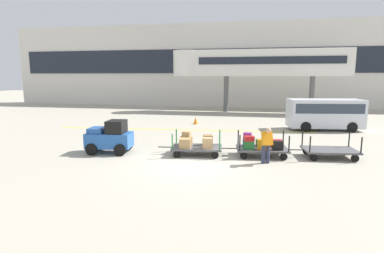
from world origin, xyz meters
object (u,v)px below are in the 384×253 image
(baggage_cart_middle, at_px, (261,146))
(shuttle_van, at_px, (325,112))
(baggage_cart_tail, at_px, (330,150))
(safety_cone_near, at_px, (196,121))
(baggage_handler, at_px, (267,144))
(baggage_cart_lead, at_px, (196,144))
(baggage_tug, at_px, (110,137))

(baggage_cart_middle, relative_size, shuttle_van, 0.61)
(baggage_cart_tail, bearing_deg, safety_cone_near, 131.68)
(baggage_handler, bearing_deg, shuttle_van, 65.60)
(baggage_cart_lead, height_order, baggage_cart_middle, same)
(baggage_tug, relative_size, baggage_cart_middle, 0.72)
(baggage_cart_middle, relative_size, baggage_cart_tail, 1.00)
(baggage_handler, relative_size, shuttle_van, 0.31)
(baggage_tug, relative_size, shuttle_van, 0.44)
(baggage_tug, bearing_deg, baggage_cart_middle, 5.56)
(baggage_tug, relative_size, baggage_cart_lead, 0.72)
(safety_cone_near, bearing_deg, baggage_cart_lead, -79.54)
(baggage_cart_middle, height_order, shuttle_van, shuttle_van)
(baggage_handler, distance_m, shuttle_van, 10.27)
(baggage_cart_tail, distance_m, shuttle_van, 8.01)
(baggage_handler, bearing_deg, baggage_cart_middle, 99.47)
(safety_cone_near, bearing_deg, baggage_cart_middle, -62.51)
(baggage_tug, bearing_deg, baggage_handler, -3.94)
(baggage_handler, relative_size, safety_cone_near, 2.84)
(baggage_cart_middle, xyz_separation_m, baggage_cart_tail, (3.04, 0.32, -0.16))
(shuttle_van, bearing_deg, baggage_cart_tail, -100.14)
(baggage_cart_tail, height_order, baggage_handler, baggage_handler)
(baggage_cart_lead, distance_m, baggage_cart_tail, 6.04)
(baggage_tug, xyz_separation_m, baggage_cart_middle, (7.07, 0.69, -0.25))
(baggage_tug, bearing_deg, safety_cone_near, 76.14)
(baggage_cart_tail, height_order, shuttle_van, shuttle_van)
(baggage_cart_lead, bearing_deg, baggage_cart_tail, 5.70)
(baggage_cart_middle, distance_m, safety_cone_near, 10.14)
(baggage_cart_tail, bearing_deg, baggage_tug, -174.28)
(shuttle_van, bearing_deg, baggage_cart_lead, -131.29)
(baggage_tug, bearing_deg, shuttle_van, 37.55)
(baggage_cart_tail, relative_size, shuttle_van, 0.61)
(safety_cone_near, bearing_deg, baggage_cart_tail, -48.32)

